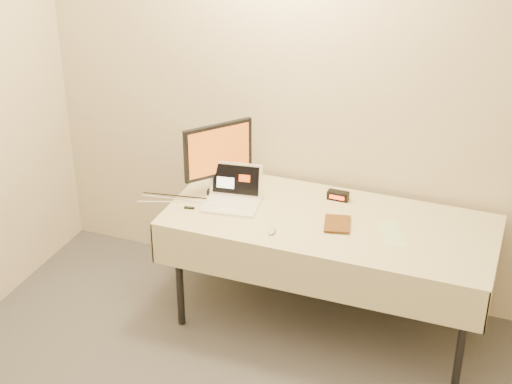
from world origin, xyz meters
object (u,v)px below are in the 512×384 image
(table, at_px, (330,229))
(monitor, at_px, (218,154))
(laptop, at_px, (233,195))
(book, at_px, (325,210))

(table, relative_size, monitor, 4.16)
(table, height_order, laptop, laptop)
(monitor, relative_size, book, 2.33)
(laptop, relative_size, monitor, 0.78)
(monitor, xyz_separation_m, book, (0.70, -0.14, -0.17))
(laptop, bearing_deg, table, -6.79)
(monitor, bearing_deg, book, -61.42)
(book, bearing_deg, laptop, 161.81)
(table, distance_m, laptop, 0.60)
(table, height_order, book, book)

